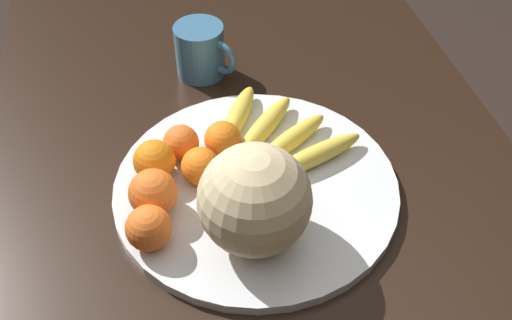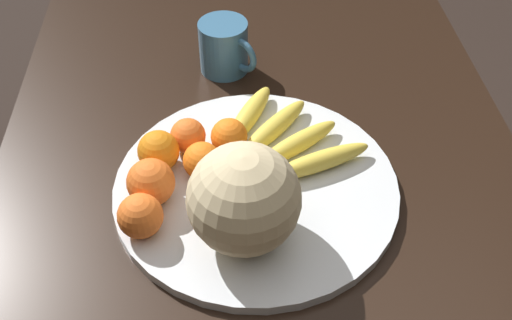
{
  "view_description": "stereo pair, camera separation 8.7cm",
  "coord_description": "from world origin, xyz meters",
  "px_view_note": "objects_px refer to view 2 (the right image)",
  "views": [
    {
      "loc": [
        -0.55,
        0.14,
        1.41
      ],
      "look_at": [
        0.06,
        0.01,
        0.79
      ],
      "focal_mm": 42.0,
      "sensor_mm": 36.0,
      "label": 1
    },
    {
      "loc": [
        -0.56,
        0.06,
        1.41
      ],
      "look_at": [
        0.06,
        0.01,
        0.79
      ],
      "focal_mm": 42.0,
      "sensor_mm": 36.0,
      "label": 2
    }
  ],
  "objects_px": {
    "orange_front_right": "(159,151)",
    "banana_bunch": "(283,137)",
    "kitchen_table": "(267,256)",
    "orange_back_right": "(188,136)",
    "orange_back_left": "(229,136)",
    "ceramic_mug": "(225,47)",
    "orange_mid_center": "(202,161)",
    "orange_top_small": "(140,216)",
    "orange_front_left": "(151,182)",
    "melon": "(244,199)",
    "produce_tag": "(230,174)",
    "fruit_bowl": "(256,187)"
  },
  "relations": [
    {
      "from": "banana_bunch",
      "to": "orange_front_left",
      "type": "relative_size",
      "value": 3.39
    },
    {
      "from": "orange_back_right",
      "to": "orange_top_small",
      "type": "height_order",
      "value": "orange_top_small"
    },
    {
      "from": "banana_bunch",
      "to": "orange_mid_center",
      "type": "bearing_deg",
      "value": 163.28
    },
    {
      "from": "melon",
      "to": "orange_back_left",
      "type": "xyz_separation_m",
      "value": [
        0.18,
        0.01,
        -0.05
      ]
    },
    {
      "from": "orange_mid_center",
      "to": "orange_top_small",
      "type": "bearing_deg",
      "value": 140.83
    },
    {
      "from": "orange_front_left",
      "to": "orange_back_right",
      "type": "height_order",
      "value": "orange_front_left"
    },
    {
      "from": "banana_bunch",
      "to": "orange_mid_center",
      "type": "distance_m",
      "value": 0.14
    },
    {
      "from": "orange_back_right",
      "to": "ceramic_mug",
      "type": "distance_m",
      "value": 0.24
    },
    {
      "from": "banana_bunch",
      "to": "orange_back_left",
      "type": "xyz_separation_m",
      "value": [
        -0.01,
        0.09,
        0.01
      ]
    },
    {
      "from": "orange_mid_center",
      "to": "orange_back_left",
      "type": "distance_m",
      "value": 0.07
    },
    {
      "from": "kitchen_table",
      "to": "orange_front_right",
      "type": "distance_m",
      "value": 0.24
    },
    {
      "from": "orange_front_right",
      "to": "orange_back_right",
      "type": "bearing_deg",
      "value": -50.93
    },
    {
      "from": "kitchen_table",
      "to": "orange_front_left",
      "type": "relative_size",
      "value": 22.41
    },
    {
      "from": "produce_tag",
      "to": "orange_front_left",
      "type": "bearing_deg",
      "value": 148.85
    },
    {
      "from": "orange_top_small",
      "to": "kitchen_table",
      "type": "bearing_deg",
      "value": -82.62
    },
    {
      "from": "orange_back_left",
      "to": "orange_top_small",
      "type": "bearing_deg",
      "value": 140.74
    },
    {
      "from": "orange_front_right",
      "to": "produce_tag",
      "type": "xyz_separation_m",
      "value": [
        -0.03,
        -0.11,
        -0.03
      ]
    },
    {
      "from": "orange_back_left",
      "to": "orange_back_right",
      "type": "bearing_deg",
      "value": 83.87
    },
    {
      "from": "orange_back_right",
      "to": "orange_top_small",
      "type": "bearing_deg",
      "value": 158.85
    },
    {
      "from": "ceramic_mug",
      "to": "fruit_bowl",
      "type": "bearing_deg",
      "value": -173.5
    },
    {
      "from": "produce_tag",
      "to": "orange_front_right",
      "type": "bearing_deg",
      "value": 115.03
    },
    {
      "from": "produce_tag",
      "to": "ceramic_mug",
      "type": "distance_m",
      "value": 0.3
    },
    {
      "from": "kitchen_table",
      "to": "produce_tag",
      "type": "height_order",
      "value": "produce_tag"
    },
    {
      "from": "fruit_bowl",
      "to": "banana_bunch",
      "type": "relative_size",
      "value": 1.81
    },
    {
      "from": "orange_back_left",
      "to": "orange_back_right",
      "type": "distance_m",
      "value": 0.07
    },
    {
      "from": "kitchen_table",
      "to": "orange_front_right",
      "type": "bearing_deg",
      "value": 56.69
    },
    {
      "from": "banana_bunch",
      "to": "produce_tag",
      "type": "relative_size",
      "value": 2.55
    },
    {
      "from": "orange_front_left",
      "to": "orange_front_right",
      "type": "distance_m",
      "value": 0.07
    },
    {
      "from": "fruit_bowl",
      "to": "banana_bunch",
      "type": "xyz_separation_m",
      "value": [
        0.08,
        -0.05,
        0.02
      ]
    },
    {
      "from": "orange_mid_center",
      "to": "orange_front_left",
      "type": "bearing_deg",
      "value": 121.46
    },
    {
      "from": "orange_front_right",
      "to": "banana_bunch",
      "type": "bearing_deg",
      "value": -79.55
    },
    {
      "from": "orange_back_left",
      "to": "ceramic_mug",
      "type": "xyz_separation_m",
      "value": [
        0.24,
        -0.0,
        0.0
      ]
    },
    {
      "from": "banana_bunch",
      "to": "orange_front_right",
      "type": "distance_m",
      "value": 0.2
    },
    {
      "from": "orange_top_small",
      "to": "ceramic_mug",
      "type": "relative_size",
      "value": 0.57
    },
    {
      "from": "orange_top_small",
      "to": "ceramic_mug",
      "type": "distance_m",
      "value": 0.42
    },
    {
      "from": "orange_mid_center",
      "to": "orange_back_left",
      "type": "xyz_separation_m",
      "value": [
        0.05,
        -0.04,
        -0.0
      ]
    },
    {
      "from": "banana_bunch",
      "to": "orange_front_right",
      "type": "xyz_separation_m",
      "value": [
        -0.04,
        0.2,
        0.02
      ]
    },
    {
      "from": "orange_mid_center",
      "to": "orange_back_left",
      "type": "relative_size",
      "value": 1.0
    },
    {
      "from": "kitchen_table",
      "to": "melon",
      "type": "distance_m",
      "value": 0.19
    },
    {
      "from": "melon",
      "to": "produce_tag",
      "type": "relative_size",
      "value": 1.64
    },
    {
      "from": "fruit_bowl",
      "to": "kitchen_table",
      "type": "bearing_deg",
      "value": -167.17
    },
    {
      "from": "kitchen_table",
      "to": "orange_back_right",
      "type": "bearing_deg",
      "value": 39.31
    },
    {
      "from": "kitchen_table",
      "to": "orange_mid_center",
      "type": "bearing_deg",
      "value": 48.66
    },
    {
      "from": "fruit_bowl",
      "to": "orange_top_small",
      "type": "bearing_deg",
      "value": 115.88
    },
    {
      "from": "banana_bunch",
      "to": "produce_tag",
      "type": "xyz_separation_m",
      "value": [
        -0.06,
        0.09,
        -0.02
      ]
    },
    {
      "from": "orange_mid_center",
      "to": "orange_back_right",
      "type": "bearing_deg",
      "value": 20.62
    },
    {
      "from": "orange_front_left",
      "to": "fruit_bowl",
      "type": "bearing_deg",
      "value": -82.37
    },
    {
      "from": "orange_back_right",
      "to": "orange_top_small",
      "type": "distance_m",
      "value": 0.18
    },
    {
      "from": "orange_back_right",
      "to": "orange_front_right",
      "type": "bearing_deg",
      "value": 129.07
    },
    {
      "from": "orange_front_right",
      "to": "orange_back_right",
      "type": "height_order",
      "value": "orange_front_right"
    }
  ]
}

